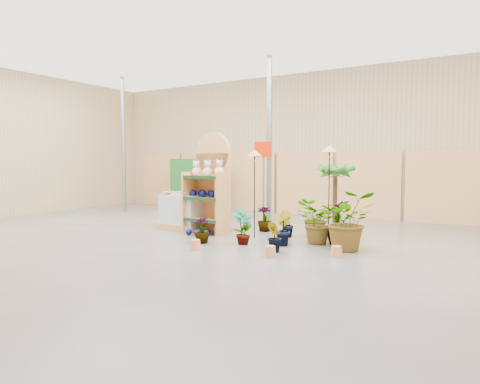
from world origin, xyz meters
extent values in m
cube|color=#53534E|center=(0.00, 0.00, -0.05)|extent=(15.00, 12.00, 0.10)
cube|color=white|center=(0.00, 0.00, 4.55)|extent=(15.00, 12.00, 0.10)
cube|color=tan|center=(0.00, 6.05, 2.25)|extent=(15.00, 0.10, 4.50)
cylinder|color=gray|center=(-5.50, 3.50, 2.25)|extent=(0.14, 0.14, 4.50)
cylinder|color=gray|center=(0.00, 3.50, 2.25)|extent=(0.14, 0.14, 4.50)
cube|color=tan|center=(-6.00, 5.92, 1.00)|extent=(1.90, 0.06, 2.00)
cube|color=tan|center=(-4.00, 5.92, 1.00)|extent=(1.90, 0.06, 2.00)
cube|color=tan|center=(-2.00, 5.92, 1.00)|extent=(1.90, 0.06, 2.00)
cube|color=tan|center=(0.00, 5.92, 1.00)|extent=(1.90, 0.06, 2.00)
cube|color=tan|center=(2.00, 5.92, 1.00)|extent=(1.90, 0.06, 2.00)
cube|color=tan|center=(4.00, 5.92, 1.00)|extent=(1.90, 0.06, 2.00)
cube|color=#CB874B|center=(-0.55, 1.66, 0.94)|extent=(1.00, 0.16, 1.89)
cylinder|color=#CB874B|center=(-0.55, 1.66, 1.89)|extent=(1.00, 0.16, 1.00)
cube|color=#CB874B|center=(-0.55, 1.37, 0.33)|extent=(0.99, 0.62, 0.04)
cube|color=#0F3819|center=(-0.55, 1.09, 0.33)|extent=(0.96, 0.10, 0.07)
cube|color=#CB874B|center=(-0.55, 1.37, 0.83)|extent=(0.99, 0.62, 0.04)
cube|color=#0F3819|center=(-0.55, 1.09, 0.83)|extent=(0.96, 0.10, 0.07)
cube|color=#CB874B|center=(-0.55, 1.37, 1.33)|extent=(0.99, 0.62, 0.04)
cube|color=#0F3819|center=(-0.55, 1.09, 1.33)|extent=(0.96, 0.10, 0.07)
cube|color=#CB874B|center=(-1.03, 1.37, 0.72)|extent=(0.08, 0.56, 1.44)
cube|color=#CB874B|center=(-0.07, 1.37, 0.72)|extent=(0.08, 0.56, 1.44)
sphere|color=beige|center=(-0.89, 1.44, 1.45)|extent=(0.20, 0.20, 0.20)
sphere|color=beige|center=(-0.89, 1.44, 1.62)|extent=(0.16, 0.16, 0.16)
sphere|color=beige|center=(-0.55, 1.44, 1.46)|extent=(0.21, 0.21, 0.21)
sphere|color=beige|center=(-0.55, 1.44, 1.63)|extent=(0.16, 0.16, 0.16)
sphere|color=beige|center=(-0.22, 1.44, 1.46)|extent=(0.22, 0.22, 0.22)
sphere|color=beige|center=(-0.22, 1.44, 1.64)|extent=(0.16, 0.16, 0.16)
sphere|color=#040C56|center=(-0.91, 1.35, 0.94)|extent=(0.17, 0.17, 0.17)
sphere|color=#040C56|center=(-0.77, 1.48, 0.94)|extent=(0.17, 0.17, 0.17)
sphere|color=#040C56|center=(-0.62, 1.35, 0.94)|extent=(0.17, 0.17, 0.17)
sphere|color=#040C56|center=(-0.48, 1.48, 0.94)|extent=(0.17, 0.17, 0.17)
sphere|color=#040C56|center=(-0.34, 1.35, 0.94)|extent=(0.17, 0.17, 0.17)
sphere|color=#040C56|center=(-0.20, 1.48, 0.94)|extent=(0.17, 0.17, 0.17)
sphere|color=#040C56|center=(-0.74, 0.94, 0.07)|extent=(0.15, 0.15, 0.15)
sphere|color=#040C56|center=(-0.62, 1.18, 0.07)|extent=(0.15, 0.15, 0.15)
sphere|color=#040C56|center=(-0.50, 0.94, 0.07)|extent=(0.15, 0.15, 0.15)
sphere|color=#040C56|center=(-0.38, 1.18, 0.07)|extent=(0.15, 0.15, 0.15)
sphere|color=#040C56|center=(-0.26, 0.94, 0.07)|extent=(0.15, 0.15, 0.15)
cube|color=tan|center=(-1.38, 1.71, 0.08)|extent=(1.36, 1.18, 0.16)
cube|color=silver|center=(-1.38, 1.71, 0.52)|extent=(1.24, 1.06, 0.72)
cylinder|color=beige|center=(-1.63, 1.56, 0.90)|extent=(0.41, 0.41, 0.04)
cylinder|color=beige|center=(-1.38, 1.56, 0.90)|extent=(0.41, 0.41, 0.04)
cylinder|color=beige|center=(-1.12, 1.56, 0.90)|extent=(0.41, 0.41, 0.04)
cylinder|color=beige|center=(-1.63, 1.87, 0.90)|extent=(0.41, 0.41, 0.04)
cylinder|color=beige|center=(-1.38, 1.87, 0.90)|extent=(0.41, 0.41, 0.04)
cube|color=black|center=(-2.28, 3.18, 0.25)|extent=(0.50, 0.50, 0.50)
cube|color=black|center=(-2.28, 3.18, 0.75)|extent=(0.50, 0.50, 0.50)
cube|color=#1A6221|center=(-3.80, 5.20, 0.90)|extent=(2.00, 0.30, 1.80)
cylinder|color=gray|center=(0.10, 3.00, 1.10)|extent=(0.05, 0.05, 2.20)
cube|color=#C11D00|center=(0.10, 2.96, 2.00)|extent=(0.50, 0.03, 0.40)
cylinder|color=black|center=(0.71, 1.44, 0.85)|extent=(0.02, 0.02, 1.71)
cylinder|color=#D88156|center=(0.71, 1.44, 1.71)|extent=(0.30, 0.30, 0.02)
cone|color=#D88156|center=(0.71, 1.44, 1.88)|extent=(0.34, 0.34, 0.14)
cylinder|color=black|center=(2.21, 2.01, 0.90)|extent=(0.02, 0.02, 1.79)
cylinder|color=#D88156|center=(2.21, 2.01, 1.79)|extent=(0.30, 0.30, 0.02)
cone|color=#D88156|center=(2.21, 2.01, 1.96)|extent=(0.34, 0.34, 0.14)
cylinder|color=black|center=(-2.73, 4.84, 0.82)|extent=(0.02, 0.02, 1.63)
cylinder|color=#D88156|center=(-2.73, 4.84, 1.63)|extent=(0.30, 0.30, 0.02)
cone|color=#D88156|center=(-2.73, 4.84, 1.80)|extent=(0.34, 0.34, 0.14)
cylinder|color=#3C2718|center=(2.04, 2.94, 0.69)|extent=(0.10, 0.10, 1.38)
imported|color=#29731F|center=(0.86, 0.62, 0.36)|extent=(0.43, 0.46, 0.72)
imported|color=#29731F|center=(1.62, 0.98, 0.34)|extent=(0.46, 0.47, 0.67)
imported|color=#29731F|center=(2.13, 1.48, 0.44)|extent=(1.04, 1.03, 0.87)
imported|color=#29731F|center=(2.55, 1.68, 0.45)|extent=(0.66, 0.66, 0.91)
imported|color=#29731F|center=(1.28, 1.90, 0.30)|extent=(0.33, 0.27, 0.59)
imported|color=#29731F|center=(1.83, 2.28, 0.43)|extent=(0.92, 0.97, 0.86)
imported|color=#29731F|center=(0.09, 0.33, 0.27)|extent=(0.43, 0.43, 0.55)
imported|color=#29731F|center=(0.93, 0.63, 0.34)|extent=(0.39, 0.43, 0.68)
imported|color=#29731F|center=(1.80, 0.28, 0.29)|extent=(0.41, 0.42, 0.59)
imported|color=#29731F|center=(2.89, 1.19, 0.57)|extent=(1.30, 1.22, 1.15)
imported|color=#29731F|center=(0.49, 2.34, 0.31)|extent=(0.48, 0.48, 0.62)
camera|label=1|loc=(5.32, -6.74, 1.67)|focal=32.00mm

